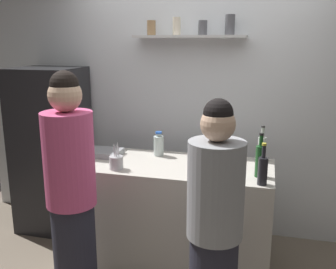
% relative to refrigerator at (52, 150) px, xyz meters
% --- Properties ---
extents(back_wall_assembly, '(4.80, 0.32, 2.60)m').
position_rel_refrigerator_xyz_m(back_wall_assembly, '(1.45, 0.40, 0.48)').
color(back_wall_assembly, white).
rests_on(back_wall_assembly, ground).
extents(refrigerator, '(0.64, 0.62, 1.65)m').
position_rel_refrigerator_xyz_m(refrigerator, '(0.00, 0.00, 0.00)').
color(refrigerator, black).
rests_on(refrigerator, ground).
extents(counter, '(1.72, 0.71, 0.90)m').
position_rel_refrigerator_xyz_m(counter, '(1.31, -0.36, -0.37)').
color(counter, '#B7B2A8').
rests_on(counter, ground).
extents(baking_pan, '(0.34, 0.24, 0.05)m').
position_rel_refrigerator_xyz_m(baking_pan, '(0.68, -0.28, 0.10)').
color(baking_pan, gray).
rests_on(baking_pan, counter).
extents(utensil_holder, '(0.11, 0.11, 0.21)m').
position_rel_refrigerator_xyz_m(utensil_holder, '(0.95, -0.60, 0.13)').
color(utensil_holder, '#B2B2B7').
rests_on(utensil_holder, counter).
extents(wine_bottle_pale_glass, '(0.07, 0.07, 0.31)m').
position_rel_refrigerator_xyz_m(wine_bottle_pale_glass, '(2.06, -0.09, 0.19)').
color(wine_bottle_pale_glass, '#B2BFB2').
rests_on(wine_bottle_pale_glass, counter).
extents(wine_bottle_green_glass, '(0.07, 0.07, 0.34)m').
position_rel_refrigerator_xyz_m(wine_bottle_green_glass, '(2.05, -0.49, 0.21)').
color(wine_bottle_green_glass, '#19471E').
rests_on(wine_bottle_green_glass, counter).
extents(wine_bottle_amber_glass, '(0.07, 0.07, 0.29)m').
position_rel_refrigerator_xyz_m(wine_bottle_amber_glass, '(1.73, -0.28, 0.19)').
color(wine_bottle_amber_glass, '#472814').
rests_on(wine_bottle_amber_glass, counter).
extents(wine_bottle_dark_glass, '(0.07, 0.07, 0.31)m').
position_rel_refrigerator_xyz_m(wine_bottle_dark_glass, '(2.08, -0.65, 0.19)').
color(wine_bottle_dark_glass, black).
rests_on(wine_bottle_dark_glass, counter).
extents(water_bottle_plastic, '(0.09, 0.09, 0.22)m').
position_rel_refrigerator_xyz_m(water_bottle_plastic, '(1.17, -0.15, 0.17)').
color(water_bottle_plastic, silver).
rests_on(water_bottle_plastic, counter).
extents(person_grey_hoodie, '(0.34, 0.34, 1.59)m').
position_rel_refrigerator_xyz_m(person_grey_hoodie, '(1.82, -1.18, -0.04)').
color(person_grey_hoodie, '#262633').
rests_on(person_grey_hoodie, ground).
extents(person_pink_top, '(0.34, 0.34, 1.72)m').
position_rel_refrigerator_xyz_m(person_pink_top, '(0.82, -1.10, 0.03)').
color(person_pink_top, '#262633').
rests_on(person_pink_top, ground).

